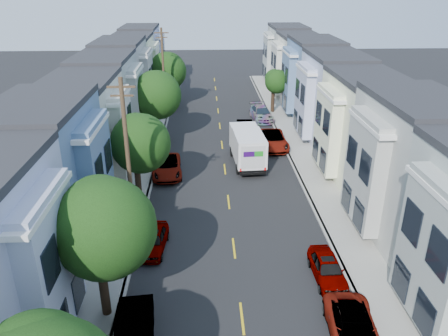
{
  "coord_description": "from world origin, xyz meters",
  "views": [
    {
      "loc": [
        -1.62,
        -22.45,
        15.24
      ],
      "look_at": [
        -0.28,
        7.28,
        2.2
      ],
      "focal_mm": 35.0,
      "sensor_mm": 36.0,
      "label": 1
    }
  ],
  "objects_px": {
    "tree_c": "(139,144)",
    "tree_d": "(156,95)",
    "parked_left_b": "(135,336)",
    "fedex_truck": "(247,146)",
    "parked_left_c": "(153,240)",
    "tree_b": "(102,229)",
    "parked_right_a": "(354,330)",
    "utility_pole_near": "(128,160)",
    "parked_right_d": "(261,113)",
    "utility_pole_far": "(164,73)",
    "parked_left_d": "(167,167)",
    "parked_right_b": "(327,269)",
    "tree_far_r": "(276,82)",
    "lead_sedan": "(245,129)",
    "tree_e": "(167,71)",
    "parked_right_c": "(273,140)"
  },
  "relations": [
    {
      "from": "lead_sedan",
      "to": "parked_right_b",
      "type": "relative_size",
      "value": 1.1
    },
    {
      "from": "fedex_truck",
      "to": "parked_right_a",
      "type": "bearing_deg",
      "value": -85.59
    },
    {
      "from": "tree_c",
      "to": "tree_d",
      "type": "relative_size",
      "value": 0.92
    },
    {
      "from": "tree_far_r",
      "to": "utility_pole_far",
      "type": "xyz_separation_m",
      "value": [
        -13.19,
        -0.89,
        1.37
      ]
    },
    {
      "from": "utility_pole_far",
      "to": "parked_left_b",
      "type": "relative_size",
      "value": 2.18
    },
    {
      "from": "tree_e",
      "to": "parked_right_b",
      "type": "height_order",
      "value": "tree_e"
    },
    {
      "from": "parked_left_c",
      "to": "utility_pole_far",
      "type": "bearing_deg",
      "value": 97.9
    },
    {
      "from": "parked_left_b",
      "to": "parked_left_c",
      "type": "bearing_deg",
      "value": 84.35
    },
    {
      "from": "tree_b",
      "to": "tree_c",
      "type": "distance_m",
      "value": 12.04
    },
    {
      "from": "tree_c",
      "to": "parked_left_b",
      "type": "bearing_deg",
      "value": -84.38
    },
    {
      "from": "tree_b",
      "to": "fedex_truck",
      "type": "height_order",
      "value": "tree_b"
    },
    {
      "from": "parked_right_a",
      "to": "parked_left_d",
      "type": "bearing_deg",
      "value": 122.61
    },
    {
      "from": "utility_pole_near",
      "to": "parked_left_b",
      "type": "bearing_deg",
      "value": -81.77
    },
    {
      "from": "tree_b",
      "to": "parked_left_b",
      "type": "xyz_separation_m",
      "value": [
        1.4,
        -2.22,
        -4.15
      ]
    },
    {
      "from": "tree_e",
      "to": "parked_right_a",
      "type": "relative_size",
      "value": 1.47
    },
    {
      "from": "lead_sedan",
      "to": "tree_d",
      "type": "bearing_deg",
      "value": -165.77
    },
    {
      "from": "tree_d",
      "to": "parked_right_a",
      "type": "distance_m",
      "value": 29.0
    },
    {
      "from": "utility_pole_far",
      "to": "parked_left_d",
      "type": "xyz_separation_m",
      "value": [
        1.4,
        -16.86,
        -4.44
      ]
    },
    {
      "from": "parked_right_a",
      "to": "parked_right_b",
      "type": "xyz_separation_m",
      "value": [
        0.0,
        4.53,
        0.01
      ]
    },
    {
      "from": "tree_far_r",
      "to": "lead_sedan",
      "type": "relative_size",
      "value": 1.18
    },
    {
      "from": "utility_pole_near",
      "to": "lead_sedan",
      "type": "xyz_separation_m",
      "value": [
        8.79,
        18.64,
        -4.41
      ]
    },
    {
      "from": "utility_pole_near",
      "to": "fedex_truck",
      "type": "distance_m",
      "value": 14.36
    },
    {
      "from": "parked_right_a",
      "to": "fedex_truck",
      "type": "bearing_deg",
      "value": 102.94
    },
    {
      "from": "utility_pole_near",
      "to": "lead_sedan",
      "type": "bearing_deg",
      "value": 64.76
    },
    {
      "from": "tree_b",
      "to": "parked_right_a",
      "type": "bearing_deg",
      "value": -11.16
    },
    {
      "from": "tree_d",
      "to": "parked_left_d",
      "type": "xyz_separation_m",
      "value": [
        1.4,
        -7.61,
        -4.17
      ]
    },
    {
      "from": "tree_b",
      "to": "tree_e",
      "type": "relative_size",
      "value": 1.06
    },
    {
      "from": "parked_right_c",
      "to": "parked_left_c",
      "type": "bearing_deg",
      "value": -120.68
    },
    {
      "from": "utility_pole_far",
      "to": "parked_left_c",
      "type": "relative_size",
      "value": 2.5
    },
    {
      "from": "tree_b",
      "to": "parked_left_d",
      "type": "distance_m",
      "value": 17.18
    },
    {
      "from": "tree_far_r",
      "to": "parked_left_d",
      "type": "distance_m",
      "value": 21.53
    },
    {
      "from": "tree_b",
      "to": "lead_sedan",
      "type": "distance_m",
      "value": 27.85
    },
    {
      "from": "utility_pole_far",
      "to": "fedex_truck",
      "type": "height_order",
      "value": "utility_pole_far"
    },
    {
      "from": "parked_right_d",
      "to": "fedex_truck",
      "type": "bearing_deg",
      "value": -108.41
    },
    {
      "from": "fedex_truck",
      "to": "parked_right_b",
      "type": "height_order",
      "value": "fedex_truck"
    },
    {
      "from": "tree_c",
      "to": "tree_far_r",
      "type": "bearing_deg",
      "value": 59.4
    },
    {
      "from": "fedex_truck",
      "to": "tree_e",
      "type": "bearing_deg",
      "value": 110.11
    },
    {
      "from": "parked_right_d",
      "to": "parked_right_a",
      "type": "bearing_deg",
      "value": -95.87
    },
    {
      "from": "tree_e",
      "to": "fedex_truck",
      "type": "height_order",
      "value": "tree_e"
    },
    {
      "from": "tree_e",
      "to": "parked_right_c",
      "type": "bearing_deg",
      "value": -53.64
    },
    {
      "from": "tree_c",
      "to": "tree_d",
      "type": "xyz_separation_m",
      "value": [
        0.0,
        12.17,
        0.4
      ]
    },
    {
      "from": "utility_pole_far",
      "to": "parked_left_b",
      "type": "height_order",
      "value": "utility_pole_far"
    },
    {
      "from": "parked_left_b",
      "to": "utility_pole_near",
      "type": "bearing_deg",
      "value": 92.58
    },
    {
      "from": "tree_c",
      "to": "parked_right_d",
      "type": "xyz_separation_m",
      "value": [
        11.2,
        19.53,
        -3.72
      ]
    },
    {
      "from": "tree_d",
      "to": "parked_right_b",
      "type": "height_order",
      "value": "tree_d"
    },
    {
      "from": "parked_left_b",
      "to": "tree_d",
      "type": "bearing_deg",
      "value": 87.38
    },
    {
      "from": "fedex_truck",
      "to": "parked_left_c",
      "type": "distance_m",
      "value": 14.82
    },
    {
      "from": "tree_c",
      "to": "utility_pole_far",
      "type": "bearing_deg",
      "value": 89.99
    },
    {
      "from": "utility_pole_far",
      "to": "fedex_truck",
      "type": "xyz_separation_m",
      "value": [
        8.32,
        -14.82,
        -3.44
      ]
    },
    {
      "from": "parked_right_b",
      "to": "parked_right_a",
      "type": "bearing_deg",
      "value": -90.97
    }
  ]
}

